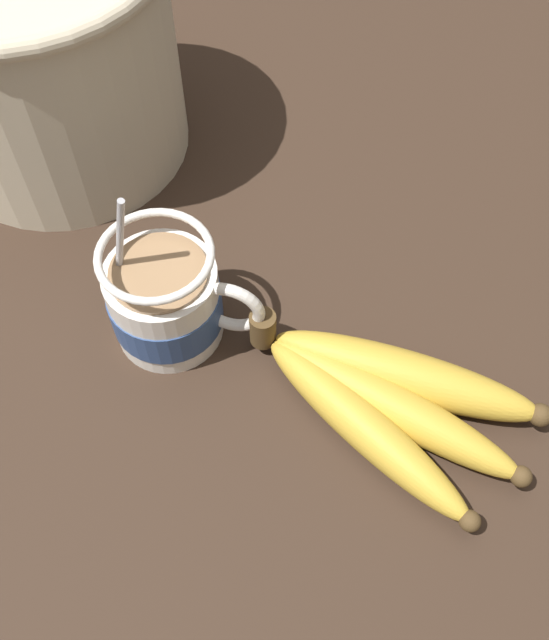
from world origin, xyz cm
name	(u,v)px	position (x,y,z in cm)	size (l,w,h in cm)	color
table	(296,332)	(0.00, 0.00, 1.28)	(100.53, 100.53, 2.57)	#332319
coffee_mug	(167,300)	(-9.30, -2.74, 6.45)	(12.01, 8.42, 14.24)	white
banana_bunch	(388,398)	(7.92, -5.70, 4.31)	(22.26, 13.54, 4.15)	#4C381E
woven_basket	(43,54)	(-25.07, 14.76, 12.23)	(23.13, 23.13, 18.55)	beige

